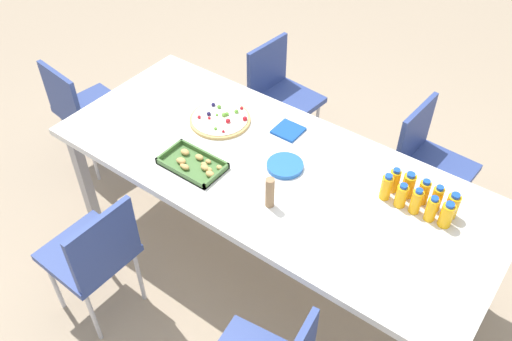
% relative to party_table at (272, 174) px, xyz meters
% --- Properties ---
extents(ground_plane, '(12.00, 12.00, 0.00)m').
position_rel_party_table_xyz_m(ground_plane, '(0.00, 0.00, -0.69)').
color(ground_plane, tan).
extents(party_table, '(2.39, 1.00, 0.75)m').
position_rel_party_table_xyz_m(party_table, '(0.00, 0.00, 0.00)').
color(party_table, white).
rests_on(party_table, ground_plane).
extents(chair_end, '(0.45, 0.45, 0.83)m').
position_rel_party_table_xyz_m(chair_end, '(1.52, 0.05, -0.19)').
color(chair_end, '#33478C').
rests_on(chair_end, ground_plane).
extents(chair_near_left, '(0.42, 0.42, 0.83)m').
position_rel_party_table_xyz_m(chair_near_left, '(-0.56, -0.83, -0.19)').
color(chair_near_left, '#33478C').
rests_on(chair_near_left, ground_plane).
extents(chair_near_right, '(0.44, 0.44, 0.83)m').
position_rel_party_table_xyz_m(chair_near_right, '(0.56, -0.88, -0.19)').
color(chair_near_right, '#33478C').
rests_on(chair_near_right, ground_plane).
extents(chair_far_right, '(0.41, 0.41, 0.83)m').
position_rel_party_table_xyz_m(chair_far_right, '(0.50, 0.83, -0.19)').
color(chair_far_right, '#33478C').
rests_on(chair_far_right, ground_plane).
extents(juice_bottle_0, '(0.06, 0.06, 0.14)m').
position_rel_party_table_xyz_m(juice_bottle_0, '(-0.87, -0.22, 0.12)').
color(juice_bottle_0, '#FAAE14').
rests_on(juice_bottle_0, party_table).
extents(juice_bottle_1, '(0.05, 0.05, 0.14)m').
position_rel_party_table_xyz_m(juice_bottle_1, '(-0.79, -0.22, 0.12)').
color(juice_bottle_1, '#F8AC14').
rests_on(juice_bottle_1, party_table).
extents(juice_bottle_2, '(0.05, 0.05, 0.14)m').
position_rel_party_table_xyz_m(juice_bottle_2, '(-0.73, -0.22, 0.12)').
color(juice_bottle_2, '#FAAB14').
rests_on(juice_bottle_2, party_table).
extents(juice_bottle_3, '(0.06, 0.06, 0.15)m').
position_rel_party_table_xyz_m(juice_bottle_3, '(-0.65, -0.22, 0.12)').
color(juice_bottle_3, '#FAAE14').
rests_on(juice_bottle_3, party_table).
extents(juice_bottle_4, '(0.05, 0.05, 0.14)m').
position_rel_party_table_xyz_m(juice_bottle_4, '(-0.58, -0.22, 0.12)').
color(juice_bottle_4, '#FAAD14').
rests_on(juice_bottle_4, party_table).
extents(juice_bottle_5, '(0.06, 0.06, 0.14)m').
position_rel_party_table_xyz_m(juice_bottle_5, '(-0.87, -0.15, 0.12)').
color(juice_bottle_5, '#F9AD14').
rests_on(juice_bottle_5, party_table).
extents(juice_bottle_6, '(0.05, 0.05, 0.14)m').
position_rel_party_table_xyz_m(juice_bottle_6, '(-0.80, -0.14, 0.12)').
color(juice_bottle_6, '#FAAF14').
rests_on(juice_bottle_6, party_table).
extents(juice_bottle_7, '(0.05, 0.05, 0.15)m').
position_rel_party_table_xyz_m(juice_bottle_7, '(-0.72, -0.14, 0.12)').
color(juice_bottle_7, '#FAAB14').
rests_on(juice_bottle_7, party_table).
extents(juice_bottle_8, '(0.06, 0.06, 0.14)m').
position_rel_party_table_xyz_m(juice_bottle_8, '(-0.65, -0.14, 0.12)').
color(juice_bottle_8, '#FAAE14').
rests_on(juice_bottle_8, party_table).
extents(juice_bottle_9, '(0.05, 0.05, 0.15)m').
position_rel_party_table_xyz_m(juice_bottle_9, '(-0.57, -0.14, 0.13)').
color(juice_bottle_9, '#F9AB14').
rests_on(juice_bottle_9, party_table).
extents(fruit_pizza, '(0.35, 0.35, 0.05)m').
position_rel_party_table_xyz_m(fruit_pizza, '(0.46, -0.14, 0.07)').
color(fruit_pizza, tan).
rests_on(fruit_pizza, party_table).
extents(snack_tray, '(0.34, 0.20, 0.04)m').
position_rel_party_table_xyz_m(snack_tray, '(0.33, 0.24, 0.07)').
color(snack_tray, '#477238').
rests_on(snack_tray, party_table).
extents(plate_stack, '(0.19, 0.19, 0.02)m').
position_rel_party_table_xyz_m(plate_stack, '(-0.06, -0.03, 0.07)').
color(plate_stack, blue).
rests_on(plate_stack, party_table).
extents(napkin_stack, '(0.15, 0.15, 0.01)m').
position_rel_party_table_xyz_m(napkin_stack, '(0.10, -0.29, 0.06)').
color(napkin_stack, '#194CA5').
rests_on(napkin_stack, party_table).
extents(cardboard_tube, '(0.04, 0.04, 0.17)m').
position_rel_party_table_xyz_m(cardboard_tube, '(-0.15, 0.23, 0.14)').
color(cardboard_tube, '#9E7A56').
rests_on(cardboard_tube, party_table).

